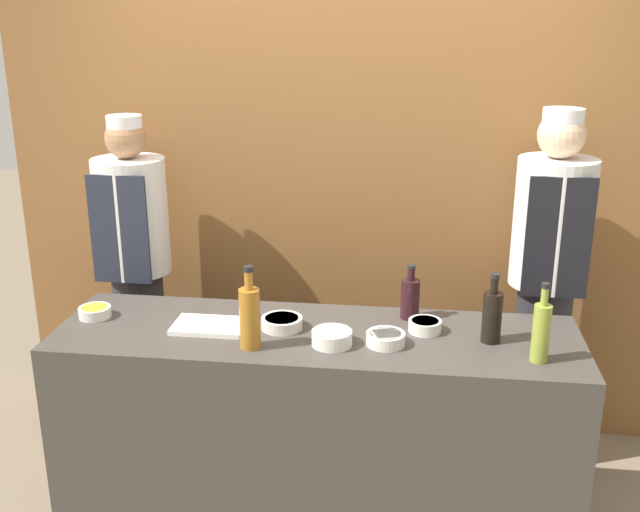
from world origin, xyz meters
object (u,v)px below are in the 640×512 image
(sauce_bowl_white, at_px, (282,322))
(bottle_wine, at_px, (410,297))
(sauce_bowl_yellow, at_px, (95,311))
(chef_right, at_px, (547,282))
(sauce_bowl_green, at_px, (386,338))
(cutting_board, at_px, (209,326))
(chef_left, at_px, (136,271))
(sauce_bowl_red, at_px, (425,325))
(sauce_bowl_orange, at_px, (332,337))
(bottle_soy, at_px, (492,315))
(bottle_oil, at_px, (541,331))
(bottle_amber, at_px, (250,316))

(sauce_bowl_white, relative_size, bottle_wine, 0.72)
(sauce_bowl_yellow, xyz_separation_m, chef_right, (1.92, 0.61, 0.00))
(sauce_bowl_green, height_order, cutting_board, sauce_bowl_green)
(chef_left, xyz_separation_m, chef_right, (1.97, 0.00, 0.04))
(sauce_bowl_white, relative_size, chef_left, 0.10)
(sauce_bowl_white, bearing_deg, chef_right, 28.85)
(sauce_bowl_red, bearing_deg, chef_left, 157.72)
(sauce_bowl_red, xyz_separation_m, cutting_board, (-0.86, -0.08, -0.02))
(sauce_bowl_orange, distance_m, chef_right, 1.18)
(bottle_soy, distance_m, chef_right, 0.72)
(sauce_bowl_red, height_order, chef_left, chef_left)
(sauce_bowl_red, relative_size, bottle_oil, 0.44)
(cutting_board, bearing_deg, bottle_wine, 14.94)
(bottle_wine, bearing_deg, bottle_amber, -148.27)
(sauce_bowl_red, relative_size, sauce_bowl_orange, 0.85)
(bottle_oil, relative_size, chef_left, 0.18)
(sauce_bowl_yellow, bearing_deg, chef_right, 17.57)
(sauce_bowl_white, height_order, bottle_soy, bottle_soy)
(sauce_bowl_red, relative_size, bottle_wine, 0.57)
(bottle_wine, bearing_deg, sauce_bowl_green, -107.45)
(chef_left, distance_m, chef_right, 1.97)
(bottle_wine, distance_m, chef_right, 0.77)
(sauce_bowl_yellow, relative_size, chef_right, 0.08)
(bottle_wine, bearing_deg, sauce_bowl_red, -64.58)
(cutting_board, xyz_separation_m, chef_right, (1.42, 0.66, 0.02))
(sauce_bowl_red, bearing_deg, bottle_oil, -27.27)
(sauce_bowl_white, bearing_deg, sauce_bowl_yellow, 179.02)
(sauce_bowl_orange, distance_m, bottle_soy, 0.62)
(sauce_bowl_yellow, relative_size, sauce_bowl_orange, 0.85)
(bottle_wine, distance_m, bottle_oil, 0.59)
(bottle_soy, xyz_separation_m, chef_left, (-1.67, 0.64, -0.12))
(sauce_bowl_green, relative_size, cutting_board, 0.52)
(chef_left, bearing_deg, sauce_bowl_white, -36.33)
(cutting_board, bearing_deg, sauce_bowl_orange, -10.22)
(bottle_oil, bearing_deg, sauce_bowl_orange, 176.98)
(bottle_amber, xyz_separation_m, chef_left, (-0.76, 0.81, -0.14))
(bottle_wine, xyz_separation_m, bottle_amber, (-0.59, -0.37, 0.04))
(sauce_bowl_red, distance_m, bottle_wine, 0.16)
(cutting_board, bearing_deg, chef_left, 130.16)
(sauce_bowl_white, relative_size, sauce_bowl_yellow, 1.25)
(sauce_bowl_green, bearing_deg, bottle_soy, 11.54)
(chef_left, bearing_deg, bottle_soy, -21.03)
(sauce_bowl_white, height_order, bottle_oil, bottle_oil)
(cutting_board, distance_m, bottle_amber, 0.28)
(bottle_wine, height_order, bottle_oil, bottle_oil)
(cutting_board, relative_size, chef_right, 0.17)
(sauce_bowl_green, xyz_separation_m, cutting_board, (-0.71, 0.06, -0.02))
(sauce_bowl_red, relative_size, bottle_amber, 0.40)
(sauce_bowl_orange, bearing_deg, sauce_bowl_white, 149.28)
(sauce_bowl_white, distance_m, bottle_wine, 0.54)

